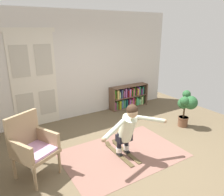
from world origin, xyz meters
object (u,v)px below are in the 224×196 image
(wicker_chair, at_px, (32,145))
(potted_plant, at_px, (187,105))
(skis_pair, at_px, (122,152))
(person_skier, at_px, (128,127))
(bookshelf, at_px, (128,97))

(wicker_chair, relative_size, potted_plant, 1.14)
(wicker_chair, distance_m, skis_pair, 1.76)
(wicker_chair, xyz_separation_m, skis_pair, (1.65, -0.25, -0.56))
(wicker_chair, distance_m, person_skier, 1.71)
(bookshelf, relative_size, skis_pair, 1.38)
(wicker_chair, bearing_deg, person_skier, -14.89)
(bookshelf, distance_m, skis_pair, 2.73)
(skis_pair, bearing_deg, potted_plant, 4.74)
(person_skier, bearing_deg, wicker_chair, 165.11)
(wicker_chair, bearing_deg, potted_plant, -1.20)
(bookshelf, distance_m, person_skier, 2.89)
(wicker_chair, height_order, potted_plant, wicker_chair)
(person_skier, bearing_deg, skis_pair, 90.25)
(potted_plant, relative_size, skis_pair, 1.01)
(wicker_chair, distance_m, potted_plant, 3.73)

